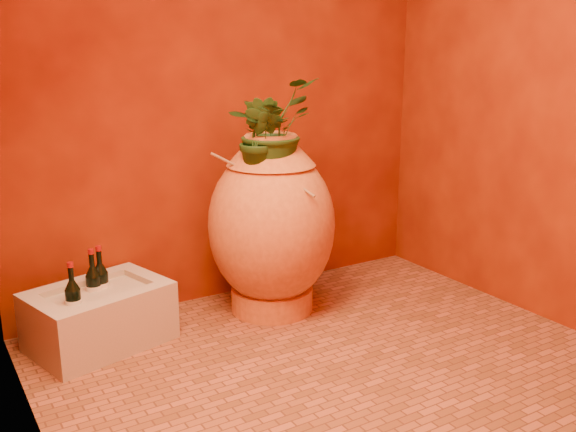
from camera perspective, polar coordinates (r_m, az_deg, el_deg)
floor at (r=3.03m, az=3.71°, el=-12.67°), size 2.50×2.50×0.00m
wall_back at (r=3.55m, az=-5.45°, el=12.46°), size 2.50×0.02×2.50m
wall_left at (r=2.21m, az=-23.71°, el=9.70°), size 0.02×2.00×2.50m
wall_right at (r=3.56m, az=21.16°, el=11.54°), size 0.02×2.00×2.50m
amphora at (r=3.40m, az=-1.47°, el=-0.78°), size 0.76×0.76×0.97m
stone_basin at (r=3.24m, az=-16.40°, el=-8.66°), size 0.71×0.58×0.29m
wine_bottle_a at (r=3.25m, az=-16.87°, el=-6.15°), size 0.08×0.08×0.31m
wine_bottle_b at (r=3.11m, az=-18.52°, el=-7.28°), size 0.07×0.07×0.30m
wine_bottle_c at (r=3.27m, az=-16.26°, el=-5.90°), size 0.08×0.08×0.31m
wall_tap at (r=3.69m, az=-0.02°, el=5.97°), size 0.06×0.14×0.15m
plant_main at (r=3.27m, az=-1.50°, el=7.78°), size 0.58×0.55×0.50m
plant_side at (r=3.17m, az=-2.38°, el=6.87°), size 0.27×0.29×0.42m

